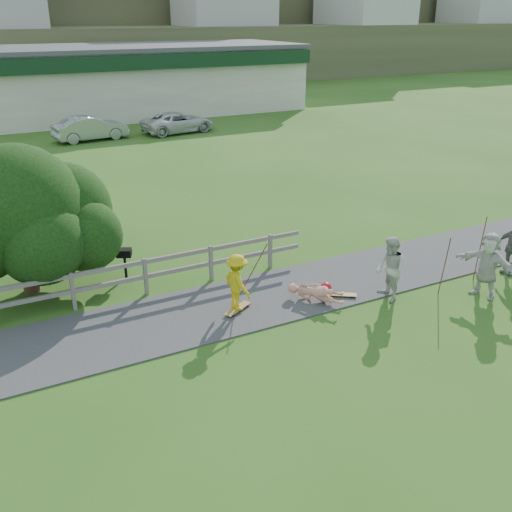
# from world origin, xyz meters

# --- Properties ---
(ground) EXTENTS (260.00, 260.00, 0.00)m
(ground) POSITION_xyz_m (0.00, 0.00, 0.00)
(ground) COLOR #2C5819
(ground) RESTS_ON ground
(path) EXTENTS (34.00, 3.00, 0.04)m
(path) POSITION_xyz_m (0.00, 1.50, 0.02)
(path) COLOR #343436
(path) RESTS_ON ground
(fence) EXTENTS (15.05, 0.10, 1.10)m
(fence) POSITION_xyz_m (-4.62, 3.30, 0.72)
(fence) COLOR #66625A
(fence) RESTS_ON ground
(strip_mall) EXTENTS (32.50, 10.75, 5.10)m
(strip_mall) POSITION_xyz_m (4.00, 34.94, 2.58)
(strip_mall) COLOR beige
(strip_mall) RESTS_ON ground
(skater_rider) EXTENTS (0.71, 1.07, 1.55)m
(skater_rider) POSITION_xyz_m (-0.17, 1.15, 0.78)
(skater_rider) COLOR gold
(skater_rider) RESTS_ON ground
(skater_fallen) EXTENTS (1.50, 1.23, 0.57)m
(skater_fallen) POSITION_xyz_m (1.97, 0.67, 0.29)
(skater_fallen) COLOR tan
(skater_fallen) RESTS_ON ground
(spectator_a) EXTENTS (0.84, 1.00, 1.83)m
(spectator_a) POSITION_xyz_m (3.87, -0.12, 0.92)
(spectator_a) COLOR #BCBCB7
(spectator_a) RESTS_ON ground
(spectator_b) EXTENTS (0.54, 1.05, 1.71)m
(spectator_b) POSITION_xyz_m (8.27, -0.46, 0.85)
(spectator_b) COLOR slate
(spectator_b) RESTS_ON ground
(spectator_d) EXTENTS (1.00, 1.83, 1.88)m
(spectator_d) POSITION_xyz_m (6.41, -1.18, 0.94)
(spectator_d) COLOR beige
(spectator_d) RESTS_ON ground
(car_silver) EXTENTS (4.73, 2.15, 1.51)m
(car_silver) POSITION_xyz_m (1.43, 25.51, 0.75)
(car_silver) COLOR #999BA0
(car_silver) RESTS_ON ground
(car_white) EXTENTS (5.14, 2.89, 1.36)m
(car_white) POSITION_xyz_m (7.16, 25.38, 0.68)
(car_white) COLOR silver
(car_white) RESTS_ON ground
(tree) EXTENTS (5.62, 5.62, 3.10)m
(tree) POSITION_xyz_m (-4.88, 5.01, 1.55)
(tree) COLOR black
(tree) RESTS_ON ground
(bbq) EXTENTS (0.52, 0.47, 0.93)m
(bbq) POSITION_xyz_m (-2.22, 4.65, 0.46)
(bbq) COLOR black
(bbq) RESTS_ON ground
(longboard_rider) EXTENTS (0.94, 0.65, 0.10)m
(longboard_rider) POSITION_xyz_m (-0.17, 1.15, 0.05)
(longboard_rider) COLOR olive
(longboard_rider) RESTS_ON ground
(longboard_fallen) EXTENTS (0.84, 0.66, 0.10)m
(longboard_fallen) POSITION_xyz_m (2.77, 0.57, 0.05)
(longboard_fallen) COLOR olive
(longboard_fallen) RESTS_ON ground
(helmet) EXTENTS (0.32, 0.32, 0.32)m
(helmet) POSITION_xyz_m (2.57, 1.02, 0.16)
(helmet) COLOR #B41017
(helmet) RESTS_ON ground
(pole_rider) EXTENTS (0.03, 0.03, 1.91)m
(pole_rider) POSITION_xyz_m (0.43, 1.55, 0.95)
(pole_rider) COLOR #533021
(pole_rider) RESTS_ON ground
(pole_spec_left) EXTENTS (0.03, 0.03, 1.68)m
(pole_spec_left) POSITION_xyz_m (5.47, -0.51, 0.84)
(pole_spec_left) COLOR #533021
(pole_spec_left) RESTS_ON ground
(pole_spec_right) EXTENTS (0.03, 0.03, 1.99)m
(pole_spec_right) POSITION_xyz_m (7.04, -0.32, 1.00)
(pole_spec_right) COLOR #533021
(pole_spec_right) RESTS_ON ground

